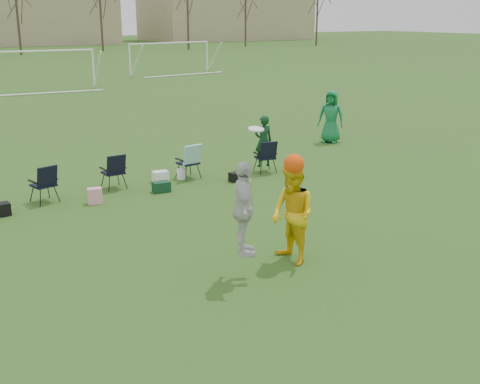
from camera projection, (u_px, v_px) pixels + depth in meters
ground at (282, 323)px, 9.17m from camera, size 260.00×260.00×0.00m
fielder_green_far at (331, 117)px, 21.94m from camera, size 1.06×1.11×1.91m
center_contest at (277, 211)px, 10.89m from camera, size 1.96×1.18×2.72m
sideline_setup at (147, 170)px, 16.21m from camera, size 9.11×1.57×1.69m
goal_mid at (34, 59)px, 36.80m from camera, size 7.40×0.63×2.46m
goal_right at (170, 49)px, 47.72m from camera, size 7.35×1.14×2.46m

